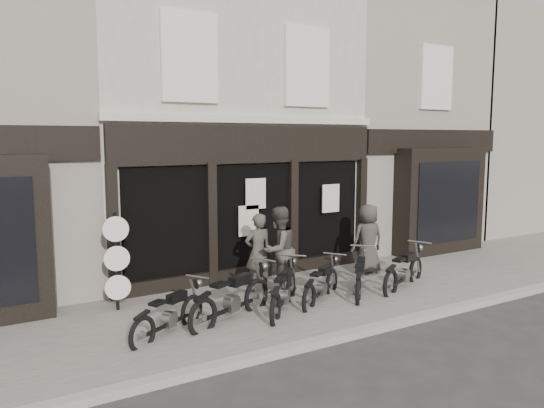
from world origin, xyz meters
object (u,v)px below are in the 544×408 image
motorcycle_0 (170,318)px  motorcycle_5 (404,274)px  man_left (258,252)px  advert_sign_post (117,266)px  man_right (368,239)px  man_centre (279,250)px  motorcycle_3 (321,288)px  motorcycle_2 (284,295)px  motorcycle_1 (232,302)px  motorcycle_4 (360,280)px

motorcycle_0 → motorcycle_5: bearing=-31.0°
man_left → advert_sign_post: (-3.13, 0.26, 0.02)m
man_left → man_right: bearing=-178.9°
man_centre → man_right: size_ratio=1.08×
motorcycle_3 → man_centre: man_centre is taller
motorcycle_5 → man_centre: (-2.75, 1.17, 0.68)m
motorcycle_2 → man_right: man_right is taller
motorcycle_2 → man_right: bearing=-24.7°
motorcycle_5 → man_right: bearing=64.2°
man_right → advert_sign_post: bearing=2.0°
motorcycle_0 → motorcycle_2: 2.46m
motorcycle_1 → man_right: bearing=-7.8°
motorcycle_0 → motorcycle_3: 3.50m
motorcycle_0 → man_centre: bearing=-10.0°
man_right → advert_sign_post: advert_sign_post is taller
man_left → man_centre: size_ratio=0.91×
motorcycle_1 → motorcycle_5: 4.47m
motorcycle_0 → man_centre: man_centre is taller
motorcycle_5 → man_right: size_ratio=1.15×
motorcycle_3 → man_centre: (-0.48, 0.99, 0.71)m
motorcycle_2 → motorcycle_3: (1.04, 0.12, -0.03)m
motorcycle_5 → man_centre: bearing=133.9°
motorcycle_1 → man_centre: 2.13m
motorcycle_1 → advert_sign_post: size_ratio=1.04×
man_left → advert_sign_post: advert_sign_post is taller
motorcycle_5 → motorcycle_3: bearing=152.3°
motorcycle_1 → advert_sign_post: (-1.77, 1.65, 0.59)m
motorcycle_0 → advert_sign_post: advert_sign_post is taller
motorcycle_1 → motorcycle_3: 2.20m
motorcycle_1 → man_left: man_left is taller
motorcycle_4 → motorcycle_5: 1.19m
motorcycle_4 → man_centre: man_centre is taller
motorcycle_2 → man_right: size_ratio=0.97×
motorcycle_5 → motorcycle_4: bearing=148.1°
motorcycle_2 → man_left: bearing=36.0°
motorcycle_0 → man_left: (2.67, 1.46, 0.63)m
motorcycle_0 → motorcycle_4: 4.59m
motorcycle_3 → man_left: (-0.83, 1.30, 0.63)m
motorcycle_2 → motorcycle_5: size_ratio=0.84×
motorcycle_2 → man_left: (0.21, 1.43, 0.59)m
motorcycle_5 → advert_sign_post: advert_sign_post is taller
man_right → man_left: bearing=3.3°
man_right → man_centre: bearing=9.4°
man_centre → motorcycle_1: bearing=13.2°
motorcycle_4 → man_centre: 1.98m
motorcycle_3 → motorcycle_2: bearing=153.6°
advert_sign_post → motorcycle_4: bearing=-5.2°
motorcycle_3 → motorcycle_0: bearing=149.3°
man_right → advert_sign_post: (-6.31, 0.39, 0.01)m
motorcycle_1 → advert_sign_post: 2.48m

